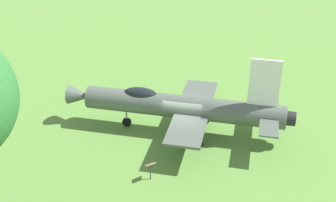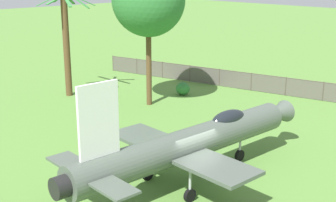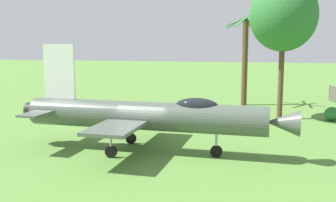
{
  "view_description": "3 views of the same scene",
  "coord_description": "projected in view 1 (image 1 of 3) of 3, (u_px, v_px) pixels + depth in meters",
  "views": [
    {
      "loc": [
        23.63,
        3.42,
        15.7
      ],
      "look_at": [
        0.17,
        -0.95,
        2.35
      ],
      "focal_mm": 46.67,
      "sensor_mm": 36.0,
      "label": 1
    },
    {
      "loc": [
        -13.78,
        14.44,
        9.71
      ],
      "look_at": [
        4.41,
        -2.93,
        2.5
      ],
      "focal_mm": 49.35,
      "sensor_mm": 36.0,
      "label": 2
    },
    {
      "loc": [
        -19.5,
        -5.83,
        5.69
      ],
      "look_at": [
        1.27,
        -0.99,
        2.56
      ],
      "focal_mm": 42.53,
      "sensor_mm": 36.0,
      "label": 3
    }
  ],
  "objects": [
    {
      "name": "info_plaque",
      "position": [
        150.0,
        167.0,
        23.95
      ],
      "size": [
        0.7,
        0.71,
        1.14
      ],
      "color": "#333333",
      "rests_on": "ground_plane"
    },
    {
      "name": "display_jet",
      "position": [
        178.0,
        106.0,
        27.58
      ],
      "size": [
        8.21,
        14.64,
        5.62
      ],
      "rotation": [
        0.0,
        0.0,
        4.68
      ],
      "color": "#4C564C",
      "rests_on": "ground_plane"
    },
    {
      "name": "ground_plane",
      "position": [
        183.0,
        132.0,
        28.49
      ],
      "size": [
        200.0,
        200.0,
        0.0
      ],
      "primitive_type": "plane",
      "color": "#568438"
    }
  ]
}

